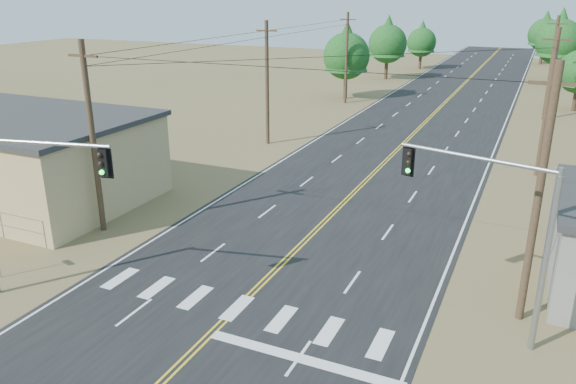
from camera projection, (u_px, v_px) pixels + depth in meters
The scene contains 14 objects.
road at pixel (382, 164), 41.68m from camera, with size 15.00×200.00×0.02m, color black.
utility_pole_left_near at pixel (93, 138), 28.61m from camera, with size 1.80×0.30×10.00m.
utility_pole_left_mid at pixel (267, 83), 45.75m from camera, with size 1.80×0.30×10.00m.
utility_pole_left_far at pixel (347, 57), 62.88m from camera, with size 1.80×0.30×10.00m.
utility_pole_right_near at pixel (538, 196), 20.44m from camera, with size 1.80×0.30×10.00m.
utility_pole_right_mid at pixel (548, 103), 37.57m from camera, with size 1.80×0.30×10.00m.
utility_pole_right_far at pixel (551, 67), 54.71m from camera, with size 1.80×0.30×10.00m.
signal_mast_left at pixel (17, 191), 22.07m from camera, with size 5.98×1.55×6.98m.
signal_mast_right at pixel (501, 219), 19.67m from camera, with size 5.60×1.67×6.85m.
tree_left_near at pixel (347, 51), 65.44m from camera, with size 5.43×5.43×9.05m.
tree_left_mid at pixel (388, 40), 80.14m from camera, with size 5.45×5.45×9.08m.
tree_left_far at pixel (422, 39), 91.05m from camera, with size 4.65×4.65×7.75m.
tree_right_mid at pixel (560, 37), 76.42m from camera, with size 6.11×6.11×10.18m.
tree_right_far at pixel (545, 31), 96.61m from camera, with size 5.47×5.47×9.12m.
Camera 1 is at (10.11, -9.24, 12.19)m, focal length 35.00 mm.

